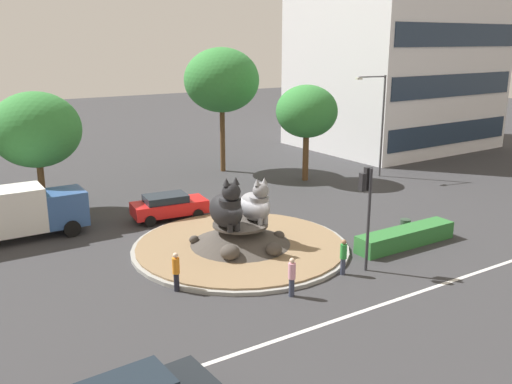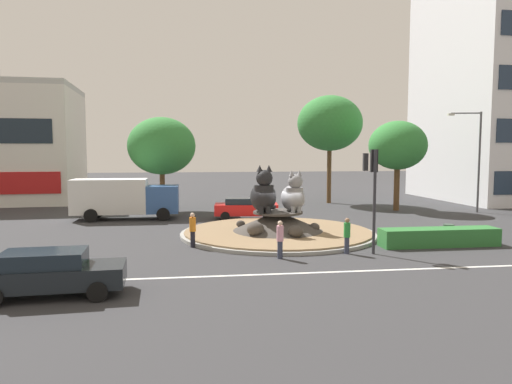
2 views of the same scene
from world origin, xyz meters
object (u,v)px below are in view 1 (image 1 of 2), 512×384
object	(u,v)px
cat_statue_black	(227,209)
second_tree_near_tower	(222,80)
traffic_light_mast	(367,196)
litter_bin	(405,227)
third_tree_left	(307,112)
pedestrian_pink_shirt	(292,276)
pedestrian_green_shirt	(343,256)
streetlight_arm	(380,118)
broadleaf_tree_behind_island	(36,130)
cat_statue_grey	(256,205)
sedan_on_far_lane	(169,206)
delivery_box_truck	(12,212)
pedestrian_orange_shirt	(176,271)

from	to	relation	value
cat_statue_black	second_tree_near_tower	xyz separation A→B (m)	(8.49, 15.87, 4.92)
traffic_light_mast	litter_bin	xyz separation A→B (m)	(5.20, 2.34, -3.11)
second_tree_near_tower	third_tree_left	xyz separation A→B (m)	(3.83, -5.97, -2.06)
pedestrian_pink_shirt	pedestrian_green_shirt	size ratio (longest dim) A/B	1.01
third_tree_left	pedestrian_pink_shirt	bearing A→B (deg)	-128.69
cat_statue_black	streetlight_arm	world-z (taller)	streetlight_arm
broadleaf_tree_behind_island	pedestrian_pink_shirt	world-z (taller)	broadleaf_tree_behind_island
cat_statue_grey	sedan_on_far_lane	size ratio (longest dim) A/B	0.52
second_tree_near_tower	delivery_box_truck	xyz separation A→B (m)	(-17.19, -8.17, -5.71)
cat_statue_black	cat_statue_grey	size ratio (longest dim) A/B	1.13
cat_statue_black	delivery_box_truck	xyz separation A→B (m)	(-8.70, 7.70, -0.78)
pedestrian_orange_shirt	pedestrian_green_shirt	world-z (taller)	pedestrian_orange_shirt
third_tree_left	delivery_box_truck	bearing A→B (deg)	-174.02
pedestrian_orange_shirt	third_tree_left	bearing A→B (deg)	-93.25
pedestrian_pink_shirt	sedan_on_far_lane	xyz separation A→B (m)	(-0.14, 12.29, -0.11)
cat_statue_grey	broadleaf_tree_behind_island	size ratio (longest dim) A/B	0.32
litter_bin	traffic_light_mast	bearing A→B (deg)	-155.83
second_tree_near_tower	cat_statue_black	bearing A→B (deg)	-118.16
pedestrian_green_shirt	sedan_on_far_lane	size ratio (longest dim) A/B	0.37
streetlight_arm	litter_bin	size ratio (longest dim) A/B	8.62
broadleaf_tree_behind_island	pedestrian_pink_shirt	distance (m)	19.06
cat_statue_grey	sedan_on_far_lane	xyz separation A→B (m)	(-1.97, 6.57, -1.42)
traffic_light_mast	pedestrian_orange_shirt	bearing A→B (deg)	80.04
litter_bin	cat_statue_grey	bearing A→B (deg)	159.33
delivery_box_truck	cat_statue_grey	bearing A→B (deg)	-35.81
broadleaf_tree_behind_island	delivery_box_truck	bearing A→B (deg)	-119.85
pedestrian_orange_shirt	pedestrian_green_shirt	size ratio (longest dim) A/B	1.03
streetlight_arm	pedestrian_orange_shirt	size ratio (longest dim) A/B	4.49
streetlight_arm	third_tree_left	bearing A→B (deg)	-8.75
cat_statue_grey	second_tree_near_tower	distance (m)	17.89
broadleaf_tree_behind_island	litter_bin	bearing A→B (deg)	-43.02
pedestrian_orange_shirt	delivery_box_truck	size ratio (longest dim) A/B	0.24
streetlight_arm	litter_bin	xyz separation A→B (m)	(-8.26, -10.73, -4.08)
traffic_light_mast	litter_bin	bearing A→B (deg)	-58.57
broadleaf_tree_behind_island	third_tree_left	size ratio (longest dim) A/B	1.04
traffic_light_mast	broadleaf_tree_behind_island	world-z (taller)	broadleaf_tree_behind_island
third_tree_left	litter_bin	size ratio (longest dim) A/B	7.96
cat_statue_grey	traffic_light_mast	size ratio (longest dim) A/B	0.48
pedestrian_orange_shirt	delivery_box_truck	xyz separation A→B (m)	(-4.74, 10.32, 0.62)
third_tree_left	sedan_on_far_lane	xyz separation A→B (m)	(-12.58, -3.24, -4.39)
third_tree_left	pedestrian_green_shirt	bearing A→B (deg)	-121.49
broadleaf_tree_behind_island	streetlight_arm	size ratio (longest dim) A/B	0.96
cat_statue_grey	third_tree_left	world-z (taller)	third_tree_left
pedestrian_green_shirt	sedan_on_far_lane	xyz separation A→B (m)	(-3.41, 11.72, -0.10)
third_tree_left	pedestrian_orange_shirt	distance (m)	20.98
cat_statue_grey	traffic_light_mast	world-z (taller)	traffic_light_mast
broadleaf_tree_behind_island	pedestrian_green_shirt	distance (m)	19.87
broadleaf_tree_behind_island	sedan_on_far_lane	distance (m)	9.09
second_tree_near_tower	litter_bin	size ratio (longest dim) A/B	10.86
cat_statue_black	pedestrian_pink_shirt	xyz separation A→B (m)	(-0.11, -5.63, -1.42)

